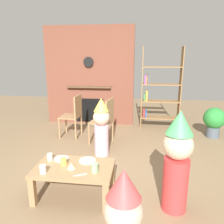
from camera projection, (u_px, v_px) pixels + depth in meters
The scene contains 17 objects.
ground_plane at pixel (98, 177), 3.14m from camera, with size 12.00×12.00×0.00m, color #846B4C.
brick_fireplace_feature at pixel (90, 77), 5.43m from camera, with size 2.20×0.28×2.40m.
bookshelf at pixel (158, 91), 5.11m from camera, with size 0.90×0.28×1.90m.
coffee_table at pixel (74, 172), 2.65m from camera, with size 0.95×0.58×0.39m.
paper_cup_near_left at pixel (50, 157), 2.78m from camera, with size 0.06×0.06×0.09m, color silver.
paper_cup_near_right at pixel (64, 161), 2.66m from camera, with size 0.08×0.08×0.09m, color #F2CC4C.
paper_cup_center at pixel (95, 168), 2.49m from camera, with size 0.08×0.08×0.11m, color #8CD18C.
paper_cup_far_left at pixel (43, 169), 2.47m from camera, with size 0.07×0.07×0.10m, color silver.
paper_plate_front at pixel (87, 161), 2.77m from camera, with size 0.21×0.21×0.01m, color white.
paper_plate_rear at pixel (61, 159), 2.82m from camera, with size 0.19×0.19×0.01m, color white.
birthday_cake_slice at pixel (71, 166), 2.58m from camera, with size 0.10×0.10×0.07m, color #EAC68C.
table_fork at pixel (80, 175), 2.44m from camera, with size 0.15×0.02×0.01m, color silver.
child_in_pink at pixel (177, 159), 2.34m from camera, with size 0.32×0.32×1.16m.
child_by_the_chairs at pixel (101, 126), 3.72m from camera, with size 0.28×0.28×1.02m.
dining_chair_left at pixel (74, 114), 4.60m from camera, with size 0.43×0.43×0.90m.
dining_chair_middle at pixel (105, 119), 4.23m from camera, with size 0.47×0.47×0.90m.
potted_plant_tall at pixel (214, 120), 4.59m from camera, with size 0.45×0.45×0.65m.
Camera 1 is at (0.55, -2.76, 1.69)m, focal length 34.90 mm.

